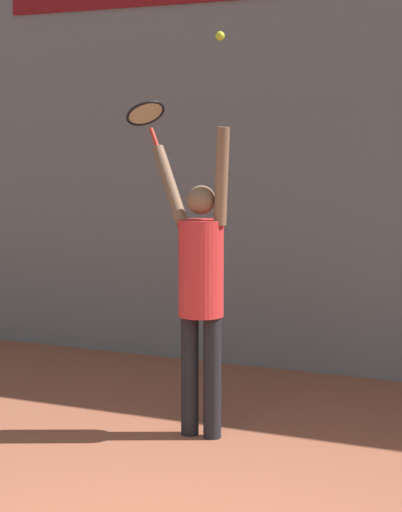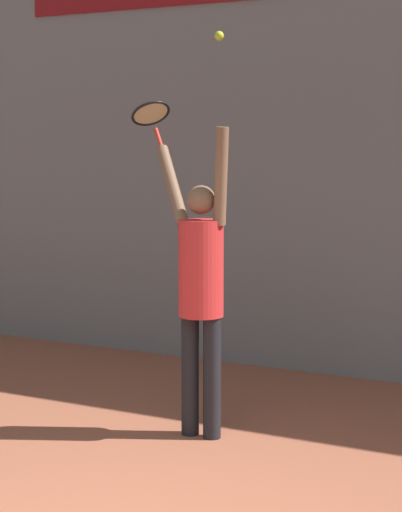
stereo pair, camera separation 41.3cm
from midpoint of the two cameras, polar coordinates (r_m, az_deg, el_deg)
back_wall at (r=8.42m, az=13.15°, el=9.26°), size 18.00×0.10×5.00m
tennis_player at (r=6.66m, az=1.75°, el=-1.62°), size 0.79×0.49×2.25m
tennis_racket at (r=7.20m, az=-1.42°, el=8.66°), size 0.39×0.41×0.37m
tennis_ball at (r=6.52m, az=2.99°, el=13.39°), size 0.06×0.06×0.06m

